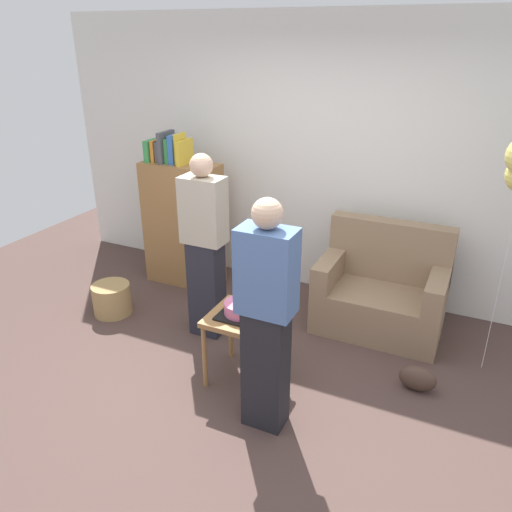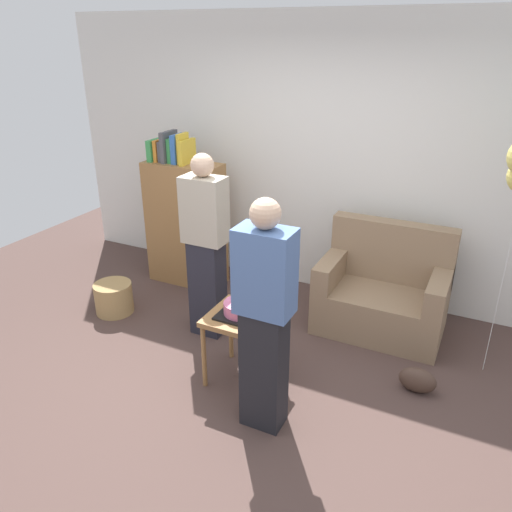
{
  "view_description": "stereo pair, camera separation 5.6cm",
  "coord_description": "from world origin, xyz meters",
  "px_view_note": "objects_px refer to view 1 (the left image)",
  "views": [
    {
      "loc": [
        1.44,
        -2.64,
        2.49
      ],
      "look_at": [
        -0.04,
        0.49,
        0.95
      ],
      "focal_mm": 35.33,
      "sensor_mm": 36.0,
      "label": 1
    },
    {
      "loc": [
        1.49,
        -2.62,
        2.49
      ],
      "look_at": [
        -0.04,
        0.49,
        0.95
      ],
      "focal_mm": 35.33,
      "sensor_mm": 36.0,
      "label": 2
    }
  ],
  "objects_px": {
    "bookshelf": "(183,221)",
    "birthday_cake": "(242,309)",
    "person_holding_cake": "(266,318)",
    "handbag": "(418,378)",
    "person_blowing_candles": "(205,247)",
    "side_table": "(242,325)",
    "couch": "(381,293)",
    "wicker_basket": "(112,299)"
  },
  "relations": [
    {
      "from": "person_blowing_candles",
      "to": "person_holding_cake",
      "type": "height_order",
      "value": "same"
    },
    {
      "from": "person_holding_cake",
      "to": "handbag",
      "type": "xyz_separation_m",
      "value": [
        0.9,
        0.8,
        -0.73
      ]
    },
    {
      "from": "person_blowing_candles",
      "to": "bookshelf",
      "type": "bearing_deg",
      "value": 135.32
    },
    {
      "from": "birthday_cake",
      "to": "person_holding_cake",
      "type": "height_order",
      "value": "person_holding_cake"
    },
    {
      "from": "couch",
      "to": "person_blowing_candles",
      "type": "bearing_deg",
      "value": -151.09
    },
    {
      "from": "bookshelf",
      "to": "side_table",
      "type": "relative_size",
      "value": 2.81
    },
    {
      "from": "bookshelf",
      "to": "couch",
      "type": "bearing_deg",
      "value": -1.12
    },
    {
      "from": "side_table",
      "to": "couch",
      "type": "bearing_deg",
      "value": 57.22
    },
    {
      "from": "bookshelf",
      "to": "side_table",
      "type": "distance_m",
      "value": 1.85
    },
    {
      "from": "handbag",
      "to": "side_table",
      "type": "bearing_deg",
      "value": -160.87
    },
    {
      "from": "couch",
      "to": "wicker_basket",
      "type": "relative_size",
      "value": 3.06
    },
    {
      "from": "couch",
      "to": "wicker_basket",
      "type": "height_order",
      "value": "couch"
    },
    {
      "from": "person_blowing_candles",
      "to": "couch",
      "type": "bearing_deg",
      "value": 31.17
    },
    {
      "from": "birthday_cake",
      "to": "person_blowing_candles",
      "type": "relative_size",
      "value": 0.2
    },
    {
      "from": "person_holding_cake",
      "to": "birthday_cake",
      "type": "bearing_deg",
      "value": -47.23
    },
    {
      "from": "wicker_basket",
      "to": "birthday_cake",
      "type": "bearing_deg",
      "value": -12.92
    },
    {
      "from": "person_holding_cake",
      "to": "handbag",
      "type": "distance_m",
      "value": 1.41
    },
    {
      "from": "person_holding_cake",
      "to": "handbag",
      "type": "relative_size",
      "value": 5.82
    },
    {
      "from": "couch",
      "to": "bookshelf",
      "type": "height_order",
      "value": "bookshelf"
    },
    {
      "from": "bookshelf",
      "to": "person_holding_cake",
      "type": "relative_size",
      "value": 0.98
    },
    {
      "from": "person_blowing_candles",
      "to": "handbag",
      "type": "height_order",
      "value": "person_blowing_candles"
    },
    {
      "from": "person_holding_cake",
      "to": "wicker_basket",
      "type": "bearing_deg",
      "value": -22.57
    },
    {
      "from": "birthday_cake",
      "to": "handbag",
      "type": "bearing_deg",
      "value": 19.13
    },
    {
      "from": "couch",
      "to": "bookshelf",
      "type": "bearing_deg",
      "value": 178.88
    },
    {
      "from": "bookshelf",
      "to": "birthday_cake",
      "type": "relative_size",
      "value": 5.01
    },
    {
      "from": "side_table",
      "to": "wicker_basket",
      "type": "relative_size",
      "value": 1.58
    },
    {
      "from": "handbag",
      "to": "bookshelf",
      "type": "bearing_deg",
      "value": 162.22
    },
    {
      "from": "couch",
      "to": "person_holding_cake",
      "type": "bearing_deg",
      "value": -105.07
    },
    {
      "from": "side_table",
      "to": "birthday_cake",
      "type": "bearing_deg",
      "value": -61.26
    },
    {
      "from": "bookshelf",
      "to": "side_table",
      "type": "height_order",
      "value": "bookshelf"
    },
    {
      "from": "birthday_cake",
      "to": "person_holding_cake",
      "type": "distance_m",
      "value": 0.56
    },
    {
      "from": "side_table",
      "to": "handbag",
      "type": "xyz_separation_m",
      "value": [
        1.26,
        0.44,
        -0.38
      ]
    },
    {
      "from": "side_table",
      "to": "wicker_basket",
      "type": "xyz_separation_m",
      "value": [
        -1.59,
        0.36,
        -0.33
      ]
    },
    {
      "from": "couch",
      "to": "handbag",
      "type": "distance_m",
      "value": 0.95
    },
    {
      "from": "side_table",
      "to": "wicker_basket",
      "type": "bearing_deg",
      "value": 167.08
    },
    {
      "from": "side_table",
      "to": "birthday_cake",
      "type": "distance_m",
      "value": 0.14
    },
    {
      "from": "bookshelf",
      "to": "birthday_cake",
      "type": "height_order",
      "value": "bookshelf"
    },
    {
      "from": "person_holding_cake",
      "to": "side_table",
      "type": "bearing_deg",
      "value": -47.23
    },
    {
      "from": "person_holding_cake",
      "to": "handbag",
      "type": "bearing_deg",
      "value": -140.43
    },
    {
      "from": "person_holding_cake",
      "to": "bookshelf",
      "type": "bearing_deg",
      "value": -46.09
    },
    {
      "from": "handbag",
      "to": "couch",
      "type": "bearing_deg",
      "value": 120.89
    },
    {
      "from": "couch",
      "to": "handbag",
      "type": "relative_size",
      "value": 3.93
    }
  ]
}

